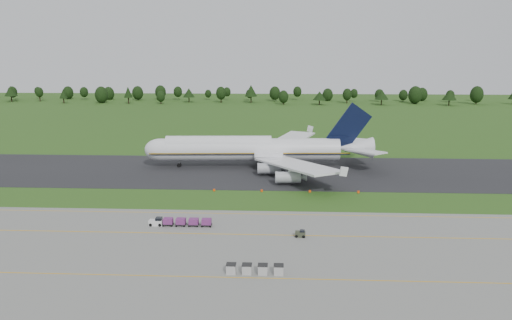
# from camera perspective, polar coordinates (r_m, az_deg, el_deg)

# --- Properties ---
(ground) EXTENTS (600.00, 600.00, 0.00)m
(ground) POSITION_cam_1_polar(r_m,az_deg,el_deg) (113.69, -0.89, -4.61)
(ground) COLOR #284E17
(ground) RESTS_ON ground
(apron) EXTENTS (300.00, 52.00, 0.06)m
(apron) POSITION_cam_1_polar(r_m,az_deg,el_deg) (81.82, -2.45, -11.47)
(apron) COLOR slate
(apron) RESTS_ON ground
(taxiway) EXTENTS (300.00, 40.00, 0.08)m
(taxiway) POSITION_cam_1_polar(r_m,az_deg,el_deg) (140.68, -0.16, -1.30)
(taxiway) COLOR black
(taxiway) RESTS_ON ground
(apron_markings) EXTENTS (300.00, 30.20, 0.01)m
(apron_markings) POSITION_cam_1_polar(r_m,az_deg,el_deg) (88.25, -2.03, -9.63)
(apron_markings) COLOR #DE9D0D
(apron_markings) RESTS_ON apron
(tree_line) EXTENTS (522.82, 22.48, 11.91)m
(tree_line) POSITION_cam_1_polar(r_m,az_deg,el_deg) (329.20, 5.33, 7.48)
(tree_line) COLOR black
(tree_line) RESTS_ON ground
(aircraft) EXTENTS (67.30, 65.56, 18.91)m
(aircraft) POSITION_cam_1_polar(r_m,az_deg,el_deg) (145.18, -0.24, 1.29)
(aircraft) COLOR silver
(aircraft) RESTS_ON ground
(baggage_train) EXTENTS (12.16, 1.56, 1.50)m
(baggage_train) POSITION_cam_1_polar(r_m,az_deg,el_deg) (98.10, -8.74, -7.00)
(baggage_train) COLOR silver
(baggage_train) RESTS_ON apron
(utility_cart) EXTENTS (1.93, 1.28, 1.01)m
(utility_cart) POSITION_cam_1_polar(r_m,az_deg,el_deg) (91.86, 5.08, -8.45)
(utility_cart) COLOR #333827
(utility_cart) RESTS_ON apron
(uld_row) EXTENTS (8.71, 1.51, 1.49)m
(uld_row) POSITION_cam_1_polar(r_m,az_deg,el_deg) (77.12, -0.13, -12.36)
(uld_row) COLOR #A6A6A6
(uld_row) RESTS_ON apron
(edge_markers) EXTENTS (35.15, 0.30, 0.60)m
(edge_markers) POSITION_cam_1_polar(r_m,az_deg,el_deg) (120.13, 3.43, -3.57)
(edge_markers) COLOR #FF4908
(edge_markers) RESTS_ON ground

